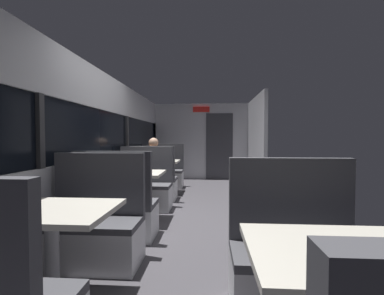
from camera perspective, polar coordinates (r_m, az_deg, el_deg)
The scene contains 16 objects.
ground_plane at distance 4.16m, azimuth 0.02°, elevation -15.67°, with size 3.30×9.20×0.02m, color #423F44.
carriage_window_panel_left at distance 4.31m, azimuth -19.60°, elevation -0.04°, with size 0.09×8.48×2.30m.
carriage_end_bulkhead at distance 8.15m, azimuth 2.40°, elevation 1.22°, with size 2.90×0.11×2.30m.
carriage_aisle_panel_right at distance 7.05m, azimuth 13.52°, elevation 1.13°, with size 0.08×2.40×2.30m, color #B2B2B7.
dining_table_near_window at distance 2.28m, azimuth -27.79°, elevation -13.88°, with size 0.90×0.70×0.74m.
bench_near_window_facing_entry at distance 2.96m, azimuth -20.28°, elevation -16.33°, with size 0.95×0.50×1.10m.
dining_table_mid_window at distance 4.16m, azimuth -12.48°, elevation -6.53°, with size 0.90×0.70×0.74m.
bench_mid_window_facing_end at distance 3.57m, azimuth -15.69°, elevation -13.10°, with size 0.95×0.50×1.10m.
bench_mid_window_facing_entry at distance 4.87m, azimuth -10.11°, elevation -8.95°, with size 0.95×0.50×1.10m.
dining_table_far_window at distance 6.16m, azimuth -7.03°, elevation -3.70°, with size 0.90×0.70×0.74m.
bench_far_window_facing_end at distance 5.53m, azimuth -8.40°, elevation -7.64°, with size 0.95×0.50×1.10m.
bench_far_window_facing_entry at distance 6.88m, azimuth -5.92°, elevation -5.71°, with size 0.95×0.50×1.10m.
dining_table_front_aisle at distance 1.54m, azimuth 29.93°, elevation -21.81°, with size 0.90×0.70×0.74m.
bench_front_aisle_facing_entry at distance 2.26m, azimuth 21.33°, elevation -22.32°, with size 0.95×0.50×1.10m.
seated_passenger at distance 5.57m, azimuth -8.25°, elevation -5.39°, with size 0.47×0.55×1.26m.
coffee_cup_primary at distance 4.07m, azimuth -9.69°, elevation -4.63°, with size 0.07×0.07×0.09m.
Camera 1 is at (0.26, -3.95, 1.26)m, focal length 24.99 mm.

